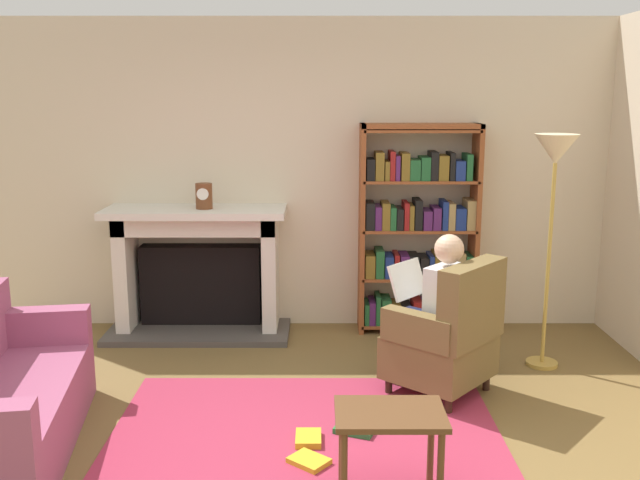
{
  "coord_description": "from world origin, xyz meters",
  "views": [
    {
      "loc": [
        0.09,
        -3.69,
        2.07
      ],
      "look_at": [
        0.1,
        1.2,
        1.05
      ],
      "focal_mm": 39.82,
      "sensor_mm": 36.0,
      "label": 1
    }
  ],
  "objects": [
    {
      "name": "ground",
      "position": [
        0.0,
        0.0,
        0.0
      ],
      "size": [
        14.0,
        14.0,
        0.0
      ],
      "primitive_type": "plane",
      "color": "brown"
    },
    {
      "name": "back_wall",
      "position": [
        0.0,
        2.55,
        1.35
      ],
      "size": [
        5.6,
        0.1,
        2.7
      ],
      "primitive_type": "cube",
      "color": "beige",
      "rests_on": "ground"
    },
    {
      "name": "area_rug",
      "position": [
        0.0,
        0.3,
        0.01
      ],
      "size": [
        2.4,
        1.8,
        0.01
      ],
      "primitive_type": "cube",
      "color": "#A22C47",
      "rests_on": "ground"
    },
    {
      "name": "fireplace",
      "position": [
        -0.97,
        2.3,
        0.59
      ],
      "size": [
        1.57,
        0.64,
        1.11
      ],
      "color": "#4C4742",
      "rests_on": "ground"
    },
    {
      "name": "mantel_clock",
      "position": [
        -0.89,
        2.2,
        1.22
      ],
      "size": [
        0.14,
        0.14,
        0.21
      ],
      "color": "brown",
      "rests_on": "fireplace"
    },
    {
      "name": "bookshelf",
      "position": [
        0.94,
        2.33,
        0.89
      ],
      "size": [
        1.02,
        0.32,
        1.81
      ],
      "color": "brown",
      "rests_on": "ground"
    },
    {
      "name": "armchair_reading",
      "position": [
        0.97,
        0.94,
        0.42
      ],
      "size": [
        0.89,
        0.89,
        0.97
      ],
      "rotation": [
        0.0,
        0.0,
        4.0
      ],
      "color": "#331E14",
      "rests_on": "ground"
    },
    {
      "name": "seated_reader",
      "position": [
        0.88,
        1.02,
        0.62
      ],
      "size": [
        0.59,
        0.57,
        1.14
      ],
      "rotation": [
        0.0,
        0.0,
        4.0
      ],
      "color": "silver",
      "rests_on": "ground"
    },
    {
      "name": "side_table",
      "position": [
        0.44,
        -0.36,
        0.41
      ],
      "size": [
        0.56,
        0.39,
        0.49
      ],
      "color": "brown",
      "rests_on": "ground"
    },
    {
      "name": "scattered_books",
      "position": [
        0.13,
        0.22,
        0.03
      ],
      "size": [
        0.56,
        0.65,
        0.04
      ],
      "color": "gold",
      "rests_on": "area_rug"
    },
    {
      "name": "floor_lamp",
      "position": [
        1.81,
        1.49,
        1.51
      ],
      "size": [
        0.32,
        0.32,
        1.78
      ],
      "color": "#B7933F",
      "rests_on": "ground"
    }
  ]
}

